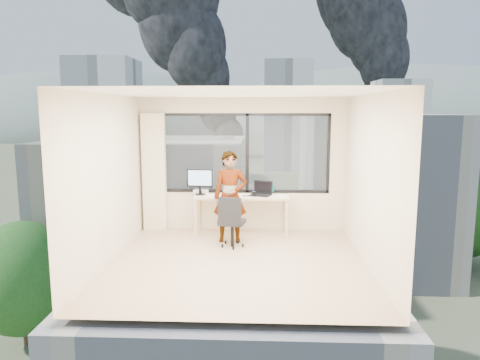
# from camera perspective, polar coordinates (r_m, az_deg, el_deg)

# --- Properties ---
(floor) EXTENTS (4.00, 4.00, 0.01)m
(floor) POSITION_cam_1_polar(r_m,az_deg,el_deg) (7.06, -0.36, -10.52)
(floor) COLOR #DAB08D
(floor) RESTS_ON ground
(ceiling) EXTENTS (4.00, 4.00, 0.01)m
(ceiling) POSITION_cam_1_polar(r_m,az_deg,el_deg) (6.67, -0.38, 11.06)
(ceiling) COLOR white
(ceiling) RESTS_ON ground
(wall_front) EXTENTS (4.00, 0.01, 2.60)m
(wall_front) POSITION_cam_1_polar(r_m,az_deg,el_deg) (4.78, -1.58, -3.75)
(wall_front) COLOR beige
(wall_front) RESTS_ON ground
(wall_left) EXTENTS (0.01, 4.00, 2.60)m
(wall_left) POSITION_cam_1_polar(r_m,az_deg,el_deg) (7.13, -16.64, 0.06)
(wall_left) COLOR beige
(wall_left) RESTS_ON ground
(wall_right) EXTENTS (0.01, 4.00, 2.60)m
(wall_right) POSITION_cam_1_polar(r_m,az_deg,el_deg) (6.94, 16.36, -0.16)
(wall_right) COLOR beige
(wall_right) RESTS_ON ground
(window_wall) EXTENTS (3.30, 0.16, 1.55)m
(window_wall) POSITION_cam_1_polar(r_m,az_deg,el_deg) (8.70, 0.62, 3.45)
(window_wall) COLOR black
(window_wall) RESTS_ON ground
(curtain) EXTENTS (0.45, 0.14, 2.30)m
(curtain) POSITION_cam_1_polar(r_m,az_deg,el_deg) (8.86, -10.93, 0.95)
(curtain) COLOR #F3EEBE
(curtain) RESTS_ON floor
(desk) EXTENTS (1.80, 0.60, 0.75)m
(desk) POSITION_cam_1_polar(r_m,az_deg,el_deg) (8.55, 0.19, -4.46)
(desk) COLOR beige
(desk) RESTS_ON floor
(chair) EXTENTS (0.55, 0.55, 0.92)m
(chair) POSITION_cam_1_polar(r_m,az_deg,el_deg) (7.73, -0.99, -5.23)
(chair) COLOR black
(chair) RESTS_ON floor
(person) EXTENTS (0.61, 0.40, 1.64)m
(person) POSITION_cam_1_polar(r_m,az_deg,el_deg) (7.97, -1.26, -2.16)
(person) COLOR #2D2D33
(person) RESTS_ON floor
(monitor) EXTENTS (0.51, 0.16, 0.51)m
(monitor) POSITION_cam_1_polar(r_m,az_deg,el_deg) (8.56, -5.15, -0.20)
(monitor) COLOR black
(monitor) RESTS_ON desk
(game_console) EXTENTS (0.29, 0.24, 0.07)m
(game_console) POSITION_cam_1_polar(r_m,az_deg,el_deg) (8.76, -4.98, -1.43)
(game_console) COLOR white
(game_console) RESTS_ON desk
(laptop) EXTENTS (0.50, 0.51, 0.24)m
(laptop) POSITION_cam_1_polar(r_m,az_deg,el_deg) (8.45, 2.64, -1.18)
(laptop) COLOR black
(laptop) RESTS_ON desk
(cellphone) EXTENTS (0.11, 0.06, 0.01)m
(cellphone) POSITION_cam_1_polar(r_m,az_deg,el_deg) (8.41, 0.70, -2.03)
(cellphone) COLOR black
(cellphone) RESTS_ON desk
(pen_cup) EXTENTS (0.09, 0.09, 0.09)m
(pen_cup) POSITION_cam_1_polar(r_m,az_deg,el_deg) (8.39, 1.79, -1.78)
(pen_cup) COLOR black
(pen_cup) RESTS_ON desk
(handbag) EXTENTS (0.29, 0.22, 0.20)m
(handbag) POSITION_cam_1_polar(r_m,az_deg,el_deg) (8.67, 3.69, -1.09)
(handbag) COLOR #0B4244
(handbag) RESTS_ON desk
(exterior_ground) EXTENTS (400.00, 400.00, 0.04)m
(exterior_ground) POSITION_cam_1_polar(r_m,az_deg,el_deg) (127.71, 2.34, 1.49)
(exterior_ground) COLOR #515B3D
(exterior_ground) RESTS_ON ground
(near_bldg_a) EXTENTS (16.00, 12.00, 14.00)m
(near_bldg_a) POSITION_cam_1_polar(r_m,az_deg,el_deg) (38.96, -11.48, -5.20)
(near_bldg_a) COLOR beige
(near_bldg_a) RESTS_ON exterior_ground
(near_bldg_b) EXTENTS (14.00, 13.00, 16.00)m
(near_bldg_b) POSITION_cam_1_polar(r_m,az_deg,el_deg) (46.90, 16.87, -1.78)
(near_bldg_b) COLOR silver
(near_bldg_b) RESTS_ON exterior_ground
(far_tower_a) EXTENTS (14.00, 14.00, 28.00)m
(far_tower_a) POSITION_cam_1_polar(r_m,az_deg,el_deg) (107.65, -16.79, 7.23)
(far_tower_a) COLOR silver
(far_tower_a) RESTS_ON exterior_ground
(far_tower_b) EXTENTS (13.00, 13.00, 30.00)m
(far_tower_b) POSITION_cam_1_polar(r_m,az_deg,el_deg) (126.89, 6.03, 8.20)
(far_tower_b) COLOR silver
(far_tower_b) RESTS_ON exterior_ground
(far_tower_c) EXTENTS (15.00, 15.00, 26.00)m
(far_tower_c) POSITION_cam_1_polar(r_m,az_deg,el_deg) (153.34, 19.60, 7.10)
(far_tower_c) COLOR silver
(far_tower_c) RESTS_ON exterior_ground
(far_tower_d) EXTENTS (16.00, 14.00, 22.00)m
(far_tower_d) POSITION_cam_1_polar(r_m,az_deg,el_deg) (167.96, -18.67, 6.57)
(far_tower_d) COLOR silver
(far_tower_d) RESTS_ON exterior_ground
(hill_a) EXTENTS (288.00, 216.00, 90.00)m
(hill_a) POSITION_cam_1_polar(r_m,az_deg,el_deg) (348.50, -17.79, 5.74)
(hill_a) COLOR slate
(hill_a) RESTS_ON exterior_ground
(hill_b) EXTENTS (300.00, 220.00, 96.00)m
(hill_b) POSITION_cam_1_polar(r_m,az_deg,el_deg) (341.91, 19.55, 5.61)
(hill_b) COLOR slate
(hill_b) RESTS_ON exterior_ground
(tree_a) EXTENTS (7.00, 7.00, 8.00)m
(tree_a) POSITION_cam_1_polar(r_m,az_deg,el_deg) (35.22, -26.00, -12.60)
(tree_a) COLOR #244E1A
(tree_a) RESTS_ON exterior_ground
(tree_b) EXTENTS (7.60, 7.60, 9.00)m
(tree_b) POSITION_cam_1_polar(r_m,az_deg,el_deg) (27.60, 10.33, -16.71)
(tree_b) COLOR #244E1A
(tree_b) RESTS_ON exterior_ground
(tree_c) EXTENTS (8.40, 8.40, 10.00)m
(tree_c) POSITION_cam_1_polar(r_m,az_deg,el_deg) (52.68, 26.81, -4.55)
(tree_c) COLOR #244E1A
(tree_c) RESTS_ON exterior_ground
(smoke_plume_a) EXTENTS (40.00, 24.00, 90.00)m
(smoke_plume_a) POSITION_cam_1_polar(r_m,az_deg,el_deg) (161.22, -1.33, 21.99)
(smoke_plume_a) COLOR black
(smoke_plume_a) RESTS_ON exterior_ground
(smoke_plume_b) EXTENTS (30.00, 18.00, 70.00)m
(smoke_plume_b) POSITION_cam_1_polar(r_m,az_deg,el_deg) (186.56, 20.33, 15.91)
(smoke_plume_b) COLOR black
(smoke_plume_b) RESTS_ON exterior_ground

